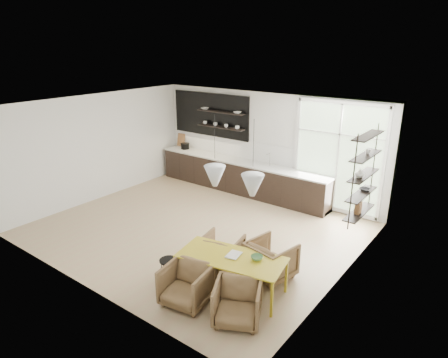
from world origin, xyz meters
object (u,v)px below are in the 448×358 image
armchair_back_left (222,253)px  armchair_back_right (271,260)px  armchair_front_left (187,285)px  armchair_front_right (237,303)px  wire_stool (169,268)px  dining_table (231,259)px

armchair_back_left → armchair_back_right: 0.97m
armchair_front_left → armchair_front_right: (0.95, 0.13, -0.01)m
armchair_back_left → armchair_front_left: 1.23m
armchair_back_right → wire_stool: armchair_back_right is taller
armchair_front_left → wire_stool: (-0.69, 0.27, -0.06)m
armchair_back_left → armchair_back_right: size_ratio=0.94×
armchair_front_right → armchair_back_left: bearing=109.7°
wire_stool → armchair_front_left: bearing=-21.5°
wire_stool → dining_table: bearing=23.4°
dining_table → armchair_front_left: armchair_front_left is taller
armchair_back_right → wire_stool: bearing=52.8°
dining_table → armchair_front_right: (0.56, -0.61, -0.29)m
armchair_front_left → wire_stool: size_ratio=1.70×
armchair_front_right → wire_stool: (-1.64, 0.14, -0.05)m
armchair_back_left → armchair_front_left: size_ratio=0.98×
armchair_back_left → armchair_front_right: 1.58m
dining_table → wire_stool: 1.22m
armchair_front_left → armchair_front_right: size_ratio=1.04×
armchair_back_left → armchair_front_right: size_ratio=1.02×
armchair_back_right → armchair_back_left: bearing=30.2°
dining_table → armchair_back_left: 0.81m
armchair_back_right → wire_stool: size_ratio=1.77×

